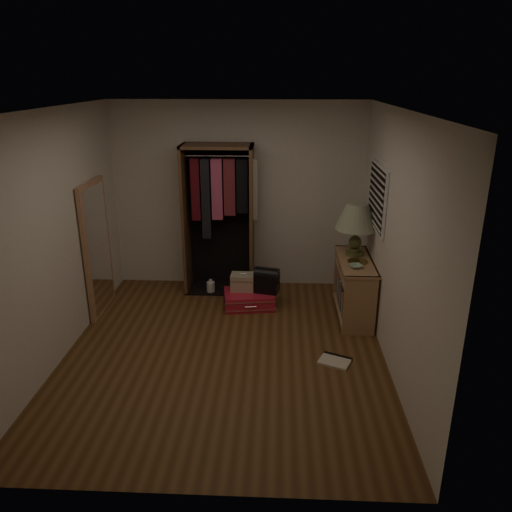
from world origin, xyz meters
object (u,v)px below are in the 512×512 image
Objects in this scene: open_wardrobe at (221,206)px; floor_mirror at (97,248)px; train_case at (243,282)px; black_bag at (267,279)px; pink_suitcase at (249,299)px; white_jug at (211,287)px; table_lamp at (357,218)px; console_bookshelf at (354,285)px.

floor_mirror is at bearing -152.54° from open_wardrobe.
train_case is 0.33m from black_bag.
pink_suitcase is (1.90, 0.19, -0.75)m from floor_mirror.
floor_mirror is (-1.48, -0.77, -0.37)m from open_wardrobe.
table_lamp is at bearing -11.70° from white_jug.
pink_suitcase is 1.10× the size of table_lamp.
pink_suitcase reaches higher than white_jug.
floor_mirror is (-3.24, -0.05, 0.46)m from console_bookshelf.
black_bag is (-1.10, 0.17, -0.02)m from console_bookshelf.
console_bookshelf is 0.86m from table_lamp.
black_bag is at bearing -7.89° from train_case.
pink_suitcase is at bearing -54.52° from open_wardrobe.
table_lamp is at bearing -1.16° from train_case.
floor_mirror reaches higher than console_bookshelf.
table_lamp reaches higher than white_jug.
floor_mirror is 3.27m from table_lamp.
floor_mirror reaches higher than table_lamp.
table_lamp is at bearing 87.82° from console_bookshelf.
open_wardrobe is 1.85m from table_lamp.
console_bookshelf is 3.21× the size of black_bag.
console_bookshelf is at bearing -14.38° from pink_suitcase.
open_wardrobe is 1.09m from train_case.
black_bag is (0.23, 0.03, 0.27)m from pink_suitcase.
floor_mirror is 8.52× the size of white_jug.
table_lamp reaches higher than train_case.
table_lamp is (1.43, -0.07, 0.92)m from train_case.
black_bag is at bearing 179.22° from table_lamp.
table_lamp is 3.32× the size of white_jug.
open_wardrobe is at bearing 27.46° from floor_mirror.
floor_mirror is at bearing -155.77° from white_jug.
console_bookshelf is 3.37× the size of train_case.
white_jug is at bearing 167.77° from black_bag.
train_case is at bearing 127.07° from pink_suitcase.
open_wardrobe is 1.16m from white_jug.
floor_mirror is 2.19m from black_bag.
console_bookshelf is at bearing 0.80° from floor_mirror.
open_wardrobe reaches higher than white_jug.
pink_suitcase is at bearing -179.35° from table_lamp.
floor_mirror reaches higher than white_jug.
pink_suitcase is at bearing -43.16° from train_case.
console_bookshelf reaches higher than pink_suitcase.
train_case is 0.50× the size of table_lamp.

